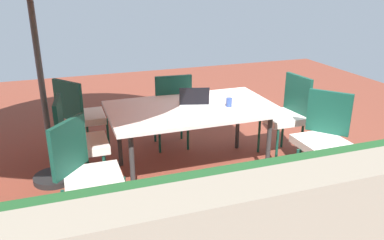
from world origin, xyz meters
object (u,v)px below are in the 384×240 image
dining_table (192,111)px  cup (229,102)px  chair_west (286,112)px  chair_northeast (86,171)px  chair_south (171,107)px  chair_northwest (323,135)px  chair_east (77,140)px  laptop (194,100)px  chair_southeast (80,114)px

dining_table → cup: 0.41m
chair_west → chair_northeast: bearing=-78.5°
dining_table → chair_west: size_ratio=1.82×
chair_south → cup: 0.93m
chair_northwest → chair_east: same height
chair_west → laptop: 1.18m
laptop → cup: size_ratio=3.96×
chair_east → cup: bearing=-87.1°
chair_southeast → chair_east: bearing=136.1°
cup → chair_northwest: bearing=141.8°
chair_northeast → chair_southeast: bearing=37.0°
chair_south → dining_table: bearing=97.9°
laptop → cup: (-0.33, 0.19, 0.00)m
chair_northeast → cup: (-1.57, -0.62, 0.25)m
dining_table → chair_southeast: (1.13, -0.77, -0.15)m
laptop → cup: bearing=166.4°
chair_northwest → chair_northeast: same height
dining_table → chair_southeast: bearing=-34.3°
chair_south → chair_east: size_ratio=1.00×
dining_table → laptop: bearing=-123.5°
chair_west → chair_east: (2.41, 0.04, 0.00)m
dining_table → chair_northwest: chair_northwest is taller
dining_table → chair_west: bearing=-179.0°
chair_south → chair_northeast: bearing=55.5°
chair_northeast → chair_southeast: same height
chair_south → chair_west: (-1.24, 0.65, 0.00)m
dining_table → chair_southeast: 1.37m
chair_northeast → laptop: size_ratio=2.60×
chair_northeast → dining_table: bearing=-18.9°
chair_south → chair_west: same height
chair_northeast → chair_west: (-2.39, -0.76, 0.00)m
laptop → chair_northeast: bearing=49.6°
chair_east → dining_table: bearing=-82.5°
chair_south → chair_northeast: (1.15, 1.41, 0.00)m
chair_south → chair_southeast: 1.10m
chair_northwest → chair_west: bearing=136.4°
chair_south → cup: (-0.41, 0.79, 0.25)m
chair_northwest → cup: size_ratio=10.31×
chair_east → chair_southeast: bearing=0.4°
chair_southeast → chair_east: (0.08, 0.79, 0.00)m
chair_west → chair_northwest: bearing=-9.3°
chair_southeast → chair_northwest: bearing=-161.1°
dining_table → chair_southeast: chair_southeast is taller
chair_northeast → chair_south: bearing=-0.0°
chair_south → laptop: chair_south is taller
chair_south → chair_east: same height
chair_west → cup: chair_west is taller
dining_table → chair_south: size_ratio=1.82×
chair_west → cup: bearing=-86.4°
chair_south → chair_southeast: (1.09, -0.10, 0.00)m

